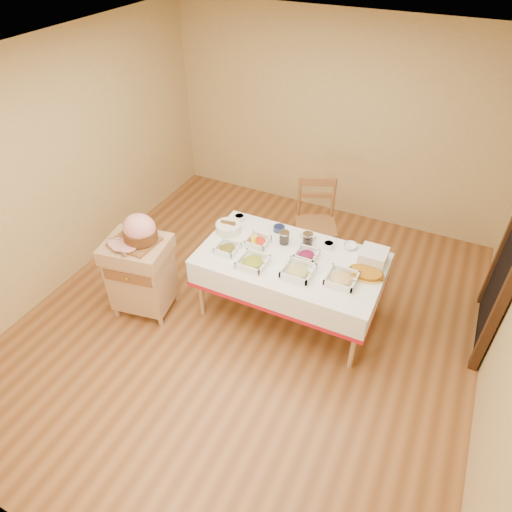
{
  "coord_description": "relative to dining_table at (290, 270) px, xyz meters",
  "views": [
    {
      "loc": [
        1.51,
        -3.01,
        3.58
      ],
      "look_at": [
        -0.04,
        0.2,
        0.74
      ],
      "focal_mm": 32.0,
      "sensor_mm": 36.0,
      "label": 1
    }
  ],
  "objects": [
    {
      "name": "serving_dish_b",
      "position": [
        -0.29,
        -0.27,
        0.2
      ],
      "size": [
        0.27,
        0.27,
        0.11
      ],
      "color": "silver",
      "rests_on": "dining_table"
    },
    {
      "name": "preserve_jar_right",
      "position": [
        0.07,
        0.27,
        0.22
      ],
      "size": [
        0.11,
        0.11,
        0.14
      ],
      "color": "silver",
      "rests_on": "dining_table"
    },
    {
      "name": "mustard_bottle",
      "position": [
        -0.4,
        -0.01,
        0.24
      ],
      "size": [
        0.06,
        0.06,
        0.17
      ],
      "color": "yellow",
      "rests_on": "dining_table"
    },
    {
      "name": "preserve_jar_left",
      "position": [
        -0.15,
        0.19,
        0.22
      ],
      "size": [
        0.11,
        0.11,
        0.13
      ],
      "color": "silver",
      "rests_on": "dining_table"
    },
    {
      "name": "bowl_white_imported",
      "position": [
        0.03,
        0.38,
        0.18
      ],
      "size": [
        0.2,
        0.2,
        0.04
      ],
      "primitive_type": "imported",
      "rotation": [
        0.0,
        0.0,
        -0.41
      ],
      "color": "silver",
      "rests_on": "dining_table"
    },
    {
      "name": "room_shell",
      "position": [
        -0.3,
        -0.3,
        0.7
      ],
      "size": [
        5.0,
        5.0,
        5.0
      ],
      "color": "brown",
      "rests_on": "ground"
    },
    {
      "name": "serving_dish_c",
      "position": [
        0.15,
        -0.21,
        0.2
      ],
      "size": [
        0.28,
        0.28,
        0.11
      ],
      "color": "silver",
      "rests_on": "dining_table"
    },
    {
      "name": "serving_dish_e",
      "position": [
        -0.39,
        0.06,
        0.19
      ],
      "size": [
        0.23,
        0.22,
        0.1
      ],
      "color": "silver",
      "rests_on": "dining_table"
    },
    {
      "name": "ham_on_board",
      "position": [
        -1.37,
        -0.56,
        0.41
      ],
      "size": [
        0.47,
        0.45,
        0.31
      ],
      "color": "brown",
      "rests_on": "butcher_cart"
    },
    {
      "name": "dining_table",
      "position": [
        0.0,
        0.0,
        0.0
      ],
      "size": [
        1.82,
        1.02,
        0.76
      ],
      "color": "tan",
      "rests_on": "ground"
    },
    {
      "name": "small_bowl_right",
      "position": [
        0.28,
        0.32,
        0.19
      ],
      "size": [
        0.11,
        0.11,
        0.06
      ],
      "color": "silver",
      "rests_on": "dining_table"
    },
    {
      "name": "small_bowl_left",
      "position": [
        -0.76,
        0.37,
        0.19
      ],
      "size": [
        0.12,
        0.12,
        0.06
      ],
      "color": "silver",
      "rests_on": "dining_table"
    },
    {
      "name": "bread_basket",
      "position": [
        -0.77,
        0.12,
        0.21
      ],
      "size": [
        0.27,
        0.27,
        0.12
      ],
      "color": "white",
      "rests_on": "dining_table"
    },
    {
      "name": "dining_chair",
      "position": [
        -0.09,
        1.0,
        -0.06
      ],
      "size": [
        0.61,
        0.6,
        1.04
      ],
      "color": "brown",
      "rests_on": "ground"
    },
    {
      "name": "brass_platter",
      "position": [
        0.74,
        0.06,
        0.18
      ],
      "size": [
        0.34,
        0.25,
        0.04
      ],
      "color": "gold",
      "rests_on": "dining_table"
    },
    {
      "name": "serving_dish_d",
      "position": [
        0.55,
        -0.12,
        0.2
      ],
      "size": [
        0.27,
        0.27,
        0.1
      ],
      "color": "silver",
      "rests_on": "dining_table"
    },
    {
      "name": "plate_stack",
      "position": [
        0.74,
        0.28,
        0.23
      ],
      "size": [
        0.25,
        0.25,
        0.14
      ],
      "color": "silver",
      "rests_on": "dining_table"
    },
    {
      "name": "small_bowl_mid",
      "position": [
        -0.29,
        0.37,
        0.19
      ],
      "size": [
        0.12,
        0.12,
        0.05
      ],
      "color": "navy",
      "rests_on": "dining_table"
    },
    {
      "name": "bowl_small_imported",
      "position": [
        0.48,
        0.41,
        0.18
      ],
      "size": [
        0.14,
        0.14,
        0.04
      ],
      "primitive_type": "imported",
      "rotation": [
        0.0,
        0.0,
        0.02
      ],
      "color": "silver",
      "rests_on": "dining_table"
    },
    {
      "name": "serving_dish_a",
      "position": [
        -0.62,
        -0.18,
        0.19
      ],
      "size": [
        0.22,
        0.21,
        0.09
      ],
      "color": "silver",
      "rests_on": "dining_table"
    },
    {
      "name": "butcher_cart",
      "position": [
        -1.42,
        -0.6,
        -0.1
      ],
      "size": [
        0.7,
        0.62,
        0.88
      ],
      "color": "tan",
      "rests_on": "ground"
    },
    {
      "name": "serving_dish_f",
      "position": [
        0.14,
        0.07,
        0.19
      ],
      "size": [
        0.22,
        0.21,
        0.1
      ],
      "color": "silver",
      "rests_on": "dining_table"
    }
  ]
}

